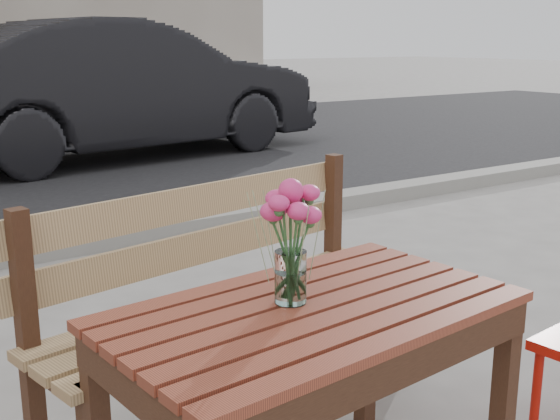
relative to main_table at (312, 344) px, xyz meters
The scene contains 4 objects.
main_table is the anchor object (origin of this frame).
main_bench 0.65m from the main_table, 82.63° to the left, with size 1.52×0.70×0.91m.
main_vase 0.32m from the main_table, 128.26° to the left, with size 0.18×0.18×0.33m.
parked_car 6.80m from the main_table, 72.80° to the left, with size 1.66×4.76×1.57m, color black.
Camera 1 is at (-0.97, -1.39, 1.35)m, focal length 45.00 mm.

